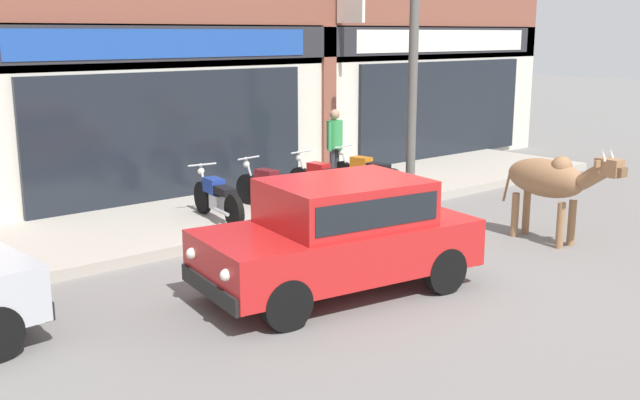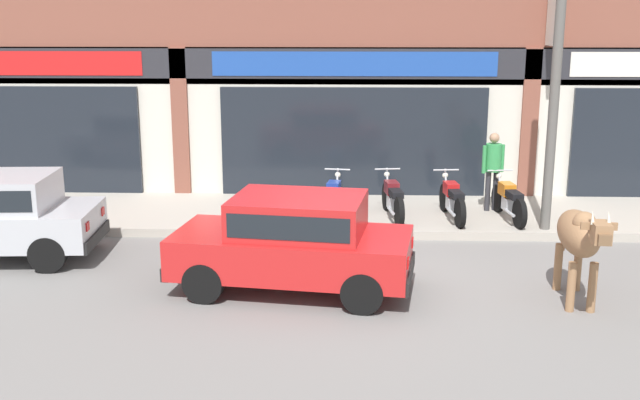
% 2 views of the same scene
% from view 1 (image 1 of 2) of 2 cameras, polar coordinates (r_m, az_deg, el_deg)
% --- Properties ---
extents(ground_plane, '(90.00, 90.00, 0.00)m').
position_cam_1_polar(ground_plane, '(10.58, 3.39, -5.25)').
color(ground_plane, slate).
extents(sidewalk, '(19.00, 3.05, 0.16)m').
position_cam_1_polar(sidewalk, '(13.40, -7.62, -1.14)').
color(sidewalk, '#A8A093').
rests_on(sidewalk, ground).
extents(cow, '(0.60, 2.15, 1.61)m').
position_cam_1_polar(cow, '(12.20, 17.17, 1.48)').
color(cow, '#936B47').
rests_on(cow, ground).
extents(car_0, '(3.76, 2.09, 1.46)m').
position_cam_1_polar(car_0, '(9.40, 1.56, -2.35)').
color(car_0, black).
rests_on(car_0, ground).
extents(motorcycle_0, '(0.57, 1.81, 0.88)m').
position_cam_1_polar(motorcycle_0, '(12.60, -7.82, 0.16)').
color(motorcycle_0, black).
rests_on(motorcycle_0, sidewalk).
extents(motorcycle_1, '(0.53, 1.81, 0.88)m').
position_cam_1_polar(motorcycle_1, '(13.31, -3.69, 0.92)').
color(motorcycle_1, black).
rests_on(motorcycle_1, sidewalk).
extents(motorcycle_2, '(0.52, 1.81, 0.88)m').
position_cam_1_polar(motorcycle_2, '(13.97, 0.27, 1.51)').
color(motorcycle_2, black).
rests_on(motorcycle_2, sidewalk).
extents(motorcycle_3, '(0.52, 1.81, 0.88)m').
position_cam_1_polar(motorcycle_3, '(14.68, 3.55, 2.03)').
color(motorcycle_3, black).
rests_on(motorcycle_3, sidewalk).
extents(pedestrian, '(0.47, 0.32, 1.60)m').
position_cam_1_polar(pedestrian, '(14.98, 1.12, 4.58)').
color(pedestrian, '#2D2D33').
rests_on(pedestrian, sidewalk).
extents(utility_pole, '(0.18, 0.18, 5.22)m').
position_cam_1_polar(utility_pole, '(14.39, 7.12, 10.66)').
color(utility_pole, '#595651').
rests_on(utility_pole, sidewalk).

